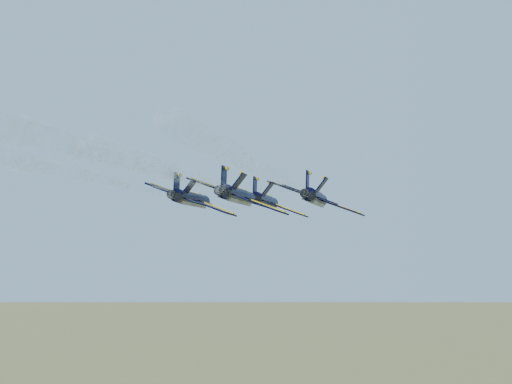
# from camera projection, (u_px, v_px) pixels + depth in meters

# --- Properties ---
(jet_lead) EXTENTS (14.06, 18.93, 5.84)m
(jet_lead) POSITION_uv_depth(u_px,v_px,m) (265.00, 201.00, 123.98)
(jet_lead) COLOR black
(jet_left) EXTENTS (14.06, 18.93, 5.84)m
(jet_left) POSITION_uv_depth(u_px,v_px,m) (192.00, 199.00, 115.26)
(jet_left) COLOR black
(jet_right) EXTENTS (14.06, 18.93, 5.84)m
(jet_right) POSITION_uv_depth(u_px,v_px,m) (316.00, 198.00, 111.76)
(jet_right) COLOR black
(jet_slot) EXTENTS (14.06, 18.93, 5.84)m
(jet_slot) POSITION_uv_depth(u_px,v_px,m) (238.00, 196.00, 103.96)
(jet_slot) COLOR black
(smoke_trail_lead) EXTENTS (5.54, 62.70, 2.34)m
(smoke_trail_lead) POSITION_uv_depth(u_px,v_px,m) (181.00, 184.00, 78.15)
(smoke_trail_lead) COLOR white
(smoke_trail_left) EXTENTS (5.54, 62.70, 2.34)m
(smoke_trail_left) POSITION_uv_depth(u_px,v_px,m) (48.00, 179.00, 69.43)
(smoke_trail_left) COLOR white
(smoke_trail_right) EXTENTS (5.54, 62.70, 2.34)m
(smoke_trail_right) POSITION_uv_depth(u_px,v_px,m) (251.00, 176.00, 65.93)
(smoke_trail_right) COLOR white
(smoke_trail_slot) EXTENTS (5.54, 62.70, 2.34)m
(smoke_trail_slot) POSITION_uv_depth(u_px,v_px,m) (103.00, 169.00, 58.13)
(smoke_trail_slot) COLOR white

